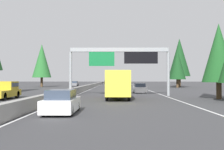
{
  "coord_description": "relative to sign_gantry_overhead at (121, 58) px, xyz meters",
  "views": [
    {
      "loc": [
        -1.2,
        -5.35,
        2.13
      ],
      "look_at": [
        67.33,
        -4.54,
        3.09
      ],
      "focal_mm": 44.62,
      "sensor_mm": 36.0,
      "label": 1
    }
  ],
  "objects": [
    {
      "name": "ground_plane",
      "position": [
        26.23,
        6.04,
        -4.82
      ],
      "size": [
        320.0,
        320.0,
        0.0
      ],
      "primitive_type": "plane",
      "color": "#38383A"
    },
    {
      "name": "median_barrier",
      "position": [
        46.23,
        6.34,
        -4.37
      ],
      "size": [
        180.0,
        0.56,
        0.9
      ],
      "primitive_type": "cube",
      "color": "gray",
      "rests_on": "ground"
    },
    {
      "name": "shoulder_stripe_right",
      "position": [
        36.23,
        -5.48,
        -4.81
      ],
      "size": [
        160.0,
        0.16,
        0.01
      ],
      "primitive_type": "cube",
      "color": "silver",
      "rests_on": "ground"
    },
    {
      "name": "shoulder_stripe_median",
      "position": [
        36.23,
        5.79,
        -4.81
      ],
      "size": [
        160.0,
        0.16,
        0.01
      ],
      "primitive_type": "cube",
      "color": "silver",
      "rests_on": "ground"
    },
    {
      "name": "sign_gantry_overhead",
      "position": [
        0.0,
        0.0,
        0.0
      ],
      "size": [
        0.5,
        12.68,
        6.05
      ],
      "color": "gray",
      "rests_on": "ground"
    },
    {
      "name": "sedan_far_left",
      "position": [
        -17.78,
        4.01,
        -4.13
      ],
      "size": [
        4.4,
        1.8,
        1.47
      ],
      "color": "white",
      "rests_on": "ground"
    },
    {
      "name": "box_truck_distant_b",
      "position": [
        -5.52,
        0.44,
        -3.2
      ],
      "size": [
        8.5,
        2.4,
        2.95
      ],
      "color": "gold",
      "rests_on": "ground"
    },
    {
      "name": "sedan_near_right",
      "position": [
        7.38,
        -3.02,
        -4.13
      ],
      "size": [
        4.4,
        1.8,
        1.47
      ],
      "color": "white",
      "rests_on": "ground"
    },
    {
      "name": "minivan_far_center",
      "position": [
        83.88,
        4.22,
        -3.86
      ],
      "size": [
        5.0,
        1.95,
        1.69
      ],
      "color": "black",
      "rests_on": "ground"
    },
    {
      "name": "oncoming_near",
      "position": [
        -5.53,
        12.5,
        -3.9
      ],
      "size": [
        5.6,
        2.0,
        1.86
      ],
      "rotation": [
        0.0,
        0.0,
        3.14
      ],
      "color": "#AD931E",
      "rests_on": "ground"
    },
    {
      "name": "oncoming_far",
      "position": [
        47.16,
        12.69,
        -4.13
      ],
      "size": [
        4.4,
        1.8,
        1.47
      ],
      "rotation": [
        0.0,
        0.0,
        3.14
      ],
      "color": "slate",
      "rests_on": "ground"
    },
    {
      "name": "conifer_right_near",
      "position": [
        -5.2,
        -10.37,
        0.09
      ],
      "size": [
        3.56,
        3.56,
        8.09
      ],
      "color": "#4C3823",
      "rests_on": "ground"
    },
    {
      "name": "conifer_right_mid",
      "position": [
        32.94,
        -14.47,
        0.76
      ],
      "size": [
        4.04,
        4.04,
        9.18
      ],
      "color": "#4C3823",
      "rests_on": "ground"
    },
    {
      "name": "conifer_right_far",
      "position": [
        39.91,
        -16.59,
        3.1
      ],
      "size": [
        5.73,
        5.73,
        13.02
      ],
      "color": "#4C3823",
      "rests_on": "ground"
    },
    {
      "name": "conifer_left_mid",
      "position": [
        39.05,
        20.35,
        2.14
      ],
      "size": [
        5.03,
        5.03,
        11.44
      ],
      "color": "#4C3823",
      "rests_on": "ground"
    }
  ]
}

